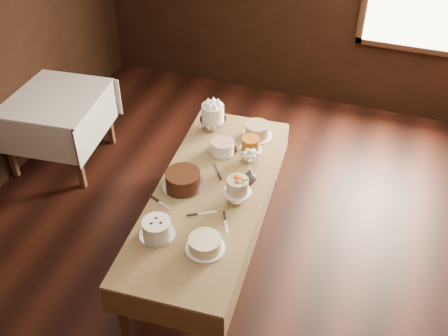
# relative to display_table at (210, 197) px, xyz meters

# --- Properties ---
(floor) EXTENTS (5.00, 6.00, 0.01)m
(floor) POSITION_rel_display_table_xyz_m (0.10, -0.12, -0.67)
(floor) COLOR black
(floor) RESTS_ON ground
(display_table) EXTENTS (1.03, 2.38, 0.72)m
(display_table) POSITION_rel_display_table_xyz_m (0.00, 0.00, 0.00)
(display_table) COLOR #4A2C1A
(display_table) RESTS_ON ground
(side_table) EXTENTS (1.05, 1.05, 0.82)m
(side_table) POSITION_rel_display_table_xyz_m (-2.00, 0.74, 0.05)
(side_table) COLOR #4A2C1A
(side_table) RESTS_ON ground
(cake_meringue) EXTENTS (0.30, 0.30, 0.27)m
(cake_meringue) POSITION_rel_display_table_xyz_m (-0.29, 0.88, 0.18)
(cake_meringue) COLOR silver
(cake_meringue) RESTS_ON display_table
(cake_speckled) EXTENTS (0.31, 0.31, 0.14)m
(cake_speckled) POSITION_rel_display_table_xyz_m (0.15, 0.89, 0.12)
(cake_speckled) COLOR white
(cake_speckled) RESTS_ON display_table
(cake_lattice) EXTENTS (0.28, 0.28, 0.10)m
(cake_lattice) POSITION_rel_display_table_xyz_m (-0.08, 0.56, 0.10)
(cake_lattice) COLOR silver
(cake_lattice) RESTS_ON display_table
(cake_caramel) EXTENTS (0.21, 0.21, 0.25)m
(cake_caramel) POSITION_rel_display_table_xyz_m (0.19, 0.54, 0.16)
(cake_caramel) COLOR white
(cake_caramel) RESTS_ON display_table
(cake_chocolate) EXTENTS (0.42, 0.42, 0.14)m
(cake_chocolate) POSITION_rel_display_table_xyz_m (-0.24, 0.00, 0.12)
(cake_chocolate) COLOR silver
(cake_chocolate) RESTS_ON display_table
(cake_flowers) EXTENTS (0.23, 0.23, 0.24)m
(cake_flowers) POSITION_rel_display_table_xyz_m (0.25, -0.02, 0.16)
(cake_flowers) COLOR white
(cake_flowers) RESTS_ON display_table
(cake_swirl) EXTENTS (0.28, 0.28, 0.14)m
(cake_swirl) POSITION_rel_display_table_xyz_m (-0.22, -0.59, 0.12)
(cake_swirl) COLOR silver
(cake_swirl) RESTS_ON display_table
(cake_cream) EXTENTS (0.30, 0.30, 0.11)m
(cake_cream) POSITION_rel_display_table_xyz_m (0.18, -0.61, 0.10)
(cake_cream) COLOR white
(cake_cream) RESTS_ON display_table
(cake_server_a) EXTENTS (0.22, 0.14, 0.01)m
(cake_server_a) POSITION_rel_display_table_xyz_m (0.07, -0.24, 0.06)
(cake_server_a) COLOR silver
(cake_server_a) RESTS_ON display_table
(cake_server_b) EXTENTS (0.13, 0.23, 0.01)m
(cake_server_b) POSITION_rel_display_table_xyz_m (0.26, -0.34, 0.06)
(cake_server_b) COLOR silver
(cake_server_b) RESTS_ON display_table
(cake_server_c) EXTENTS (0.16, 0.21, 0.01)m
(cake_server_c) POSITION_rel_display_table_xyz_m (-0.05, 0.31, 0.06)
(cake_server_c) COLOR silver
(cake_server_c) RESTS_ON display_table
(cake_server_d) EXTENTS (0.11, 0.23, 0.01)m
(cake_server_d) POSITION_rel_display_table_xyz_m (0.21, 0.30, 0.06)
(cake_server_d) COLOR silver
(cake_server_d) RESTS_ON display_table
(cake_server_e) EXTENTS (0.23, 0.11, 0.01)m
(cake_server_e) POSITION_rel_display_table_xyz_m (-0.29, -0.28, 0.06)
(cake_server_e) COLOR silver
(cake_server_e) RESTS_ON display_table
(flower_vase) EXTENTS (0.14, 0.14, 0.12)m
(flower_vase) POSITION_rel_display_table_xyz_m (0.28, 0.24, 0.11)
(flower_vase) COLOR #2D2823
(flower_vase) RESTS_ON display_table
(flower_bouquet) EXTENTS (0.14, 0.14, 0.20)m
(flower_bouquet) POSITION_rel_display_table_xyz_m (0.28, 0.24, 0.30)
(flower_bouquet) COLOR white
(flower_bouquet) RESTS_ON flower_vase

